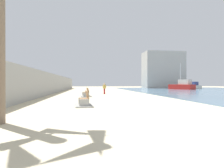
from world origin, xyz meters
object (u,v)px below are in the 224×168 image
bench_near (84,102)px  bench_far (86,94)px  boat_far_right (182,86)px  person_walking (104,88)px  boat_far_left (191,86)px

bench_near → bench_far: same height
bench_far → boat_far_right: bearing=42.9°
person_walking → boat_far_left: size_ratio=0.25×
bench_near → person_walking: bearing=79.2°
bench_near → boat_far_right: size_ratio=0.34×
bench_far → boat_far_right: 30.76m
person_walking → boat_far_right: (20.10, 16.68, 0.04)m
bench_far → boat_far_left: boat_far_left is taller
bench_near → boat_far_left: (28.24, 35.72, 0.49)m
bench_far → boat_far_left: (28.21, 27.01, 0.49)m
bench_far → boat_far_left: bearing=43.8°
bench_far → person_walking: size_ratio=1.45×
boat_far_left → boat_far_right: bearing=-133.0°
bench_near → person_walking: (2.47, 12.95, 0.64)m
boat_far_left → person_walking: bearing=-138.5°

